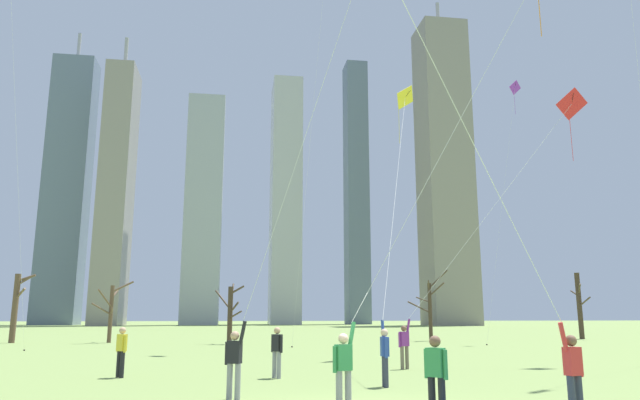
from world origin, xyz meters
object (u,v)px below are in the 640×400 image
Objects in this scene: bystander_watching_nearby at (121,349)px; bare_tree_far_right_edge at (111,309)px; bystander_far_off_by_trees at (436,374)px; bare_tree_center at (579,305)px; kite_flyer_far_back_red at (454,273)px; bare_tree_left_of_center at (230,312)px; bare_tree_leftmost at (16,305)px; bare_tree_rightmost at (430,308)px; distant_kite_low_near_trees_purple at (513,103)px; kite_flyer_midfield_center_pink at (496,209)px; kite_flyer_midfield_right_orange at (381,291)px; bystander_strolling_midfield at (277,350)px; kite_flyer_midfield_left_yellow at (393,255)px; kite_flyer_foreground_left_green at (251,307)px.

bystander_watching_nearby is 26.23m from bare_tree_far_right_edge.
bystander_far_off_by_trees is 0.29× the size of bare_tree_center.
kite_flyer_far_back_red is 2.89× the size of bare_tree_left_of_center.
bare_tree_leftmost is at bearing 135.73° from kite_flyer_far_back_red.
kite_flyer_far_back_red reaches higher than bare_tree_rightmost.
distant_kite_low_near_trees_purple is (25.39, 20.73, 17.85)m from bystander_watching_nearby.
kite_flyer_far_back_red is 27.32m from distant_kite_low_near_trees_purple.
distant_kite_low_near_trees_purple reaches higher than bare_tree_rightmost.
kite_flyer_midfield_center_pink reaches higher than bare_tree_left_of_center.
bare_tree_far_right_edge is at bearing 102.07° from bystander_watching_nearby.
distant_kite_low_near_trees_purple is at bearing 55.20° from kite_flyer_far_back_red.
kite_flyer_midfield_center_pink reaches higher than bare_tree_rightmost.
distant_kite_low_near_trees_purple is 4.79× the size of bare_tree_left_of_center.
bare_tree_left_of_center is 16.43m from bare_tree_leftmost.
kite_flyer_midfield_right_orange is 29.99m from bare_tree_left_of_center.
bare_tree_leftmost is (-19.94, 35.59, 1.86)m from bystander_far_off_by_trees.
kite_flyer_midfield_right_orange is 2.69× the size of bare_tree_left_of_center.
kite_flyer_far_back_red is 2.71× the size of bare_tree_far_right_edge.
kite_flyer_midfield_right_orange reaches higher than bystander_strolling_midfield.
kite_flyer_midfield_center_pink is 3.34m from bystander_far_off_by_trees.
bare_tree_center is at bearing 6.51° from bare_tree_rightmost.
kite_flyer_midfield_right_orange is at bearing 111.62° from bystander_far_off_by_trees.
bare_tree_center reaches higher than bystander_watching_nearby.
kite_flyer_midfield_left_yellow reaches higher than bystander_far_off_by_trees.
kite_flyer_midfield_right_orange is at bearing -123.08° from distant_kite_low_near_trees_purple.
kite_flyer_midfield_center_pink is 2.55× the size of bare_tree_center.
bystander_strolling_midfield is 0.29× the size of bare_tree_center.
kite_flyer_far_back_red reaches higher than bare_tree_far_right_edge.
bare_tree_center is at bearing 8.89° from bare_tree_left_of_center.
bystander_strolling_midfield is 8.77m from bystander_far_off_by_trees.
kite_flyer_midfield_left_yellow reaches higher than bystander_strolling_midfield.
bare_tree_far_right_edge reaches higher than bystander_strolling_midfield.
kite_flyer_foreground_left_green reaches higher than bystander_watching_nearby.
bare_tree_far_right_edge is at bearing 127.14° from kite_flyer_far_back_red.
kite_flyer_foreground_left_green is 2.65× the size of bare_tree_left_of_center.
bystander_strolling_midfield is 0.08× the size of distant_kite_low_near_trees_purple.
kite_flyer_far_back_red is at bearing 72.00° from kite_flyer_midfield_center_pink.
kite_flyer_midfield_right_orange reaches higher than bare_tree_rightmost.
kite_flyer_far_back_red reaches higher than kite_flyer_midfield_right_orange.
kite_flyer_midfield_left_yellow is 0.69× the size of distant_kite_low_near_trees_purple.
kite_flyer_midfield_right_orange is 35.17m from bare_tree_rightmost.
kite_flyer_far_back_red is at bearing -52.86° from bare_tree_far_right_edge.
distant_kite_low_near_trees_purple reaches higher than kite_flyer_far_back_red.
bystander_far_off_by_trees is 37.31m from bare_tree_far_right_edge.
bystander_watching_nearby is (-5.06, 0.92, 0.00)m from bystander_strolling_midfield.
distant_kite_low_near_trees_purple is (20.33, 21.65, 17.85)m from bystander_strolling_midfield.
kite_flyer_midfield_right_orange reaches higher than bystander_far_off_by_trees.
bare_tree_center is (29.35, 32.49, 0.70)m from kite_flyer_foreground_left_green.
kite_flyer_midfield_left_yellow is at bearing -140.31° from kite_flyer_far_back_red.
kite_flyer_far_back_red is 2.47× the size of bare_tree_leftmost.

